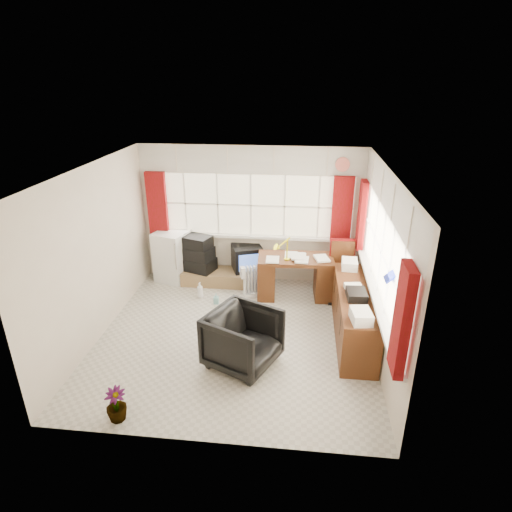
# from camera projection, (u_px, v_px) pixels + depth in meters

# --- Properties ---
(ground) EXTENTS (4.00, 4.00, 0.00)m
(ground) POSITION_uv_depth(u_px,v_px,m) (235.00, 336.00, 6.39)
(ground) COLOR beige
(ground) RESTS_ON ground
(room_walls) EXTENTS (4.00, 4.00, 4.00)m
(room_walls) POSITION_uv_depth(u_px,v_px,m) (233.00, 243.00, 5.80)
(room_walls) COLOR beige
(room_walls) RESTS_ON ground
(window_back) EXTENTS (3.70, 0.12, 3.60)m
(window_back) POSITION_uv_depth(u_px,v_px,m) (251.00, 233.00, 7.79)
(window_back) COLOR #FFF2C9
(window_back) RESTS_ON room_walls
(window_right) EXTENTS (0.12, 3.70, 3.60)m
(window_right) POSITION_uv_depth(u_px,v_px,m) (375.00, 287.00, 5.82)
(window_right) COLOR #FFF2C9
(window_right) RESTS_ON room_walls
(curtains) EXTENTS (3.83, 3.83, 1.15)m
(curtains) POSITION_uv_depth(u_px,v_px,m) (302.00, 226.00, 6.57)
(curtains) COLOR maroon
(curtains) RESTS_ON room_walls
(overhead_cabinets) EXTENTS (3.98, 3.98, 0.48)m
(overhead_cabinets) POSITION_uv_depth(u_px,v_px,m) (308.00, 174.00, 6.30)
(overhead_cabinets) COLOR silver
(overhead_cabinets) RESTS_ON room_walls
(desk) EXTENTS (1.31, 0.70, 0.78)m
(desk) POSITION_uv_depth(u_px,v_px,m) (295.00, 275.00, 7.40)
(desk) COLOR #572F14
(desk) RESTS_ON ground
(desk_lamp) EXTENTS (0.17, 0.16, 0.40)m
(desk_lamp) POSITION_uv_depth(u_px,v_px,m) (287.00, 244.00, 7.07)
(desk_lamp) COLOR #F4ED0A
(desk_lamp) RESTS_ON desk
(task_chair) EXTENTS (0.45, 0.48, 1.05)m
(task_chair) POSITION_uv_depth(u_px,v_px,m) (342.00, 268.00, 7.31)
(task_chair) COLOR black
(task_chair) RESTS_ON ground
(office_chair) EXTENTS (1.13, 1.12, 0.78)m
(office_chair) POSITION_uv_depth(u_px,v_px,m) (243.00, 339.00, 5.64)
(office_chair) COLOR black
(office_chair) RESTS_ON ground
(radiator) EXTENTS (0.41, 0.28, 0.57)m
(radiator) POSITION_uv_depth(u_px,v_px,m) (254.00, 284.00, 7.46)
(radiator) COLOR white
(radiator) RESTS_ON ground
(credenza) EXTENTS (0.50, 2.00, 0.85)m
(credenza) POSITION_uv_depth(u_px,v_px,m) (354.00, 314.00, 6.25)
(credenza) COLOR #572F14
(credenza) RESTS_ON ground
(file_tray) EXTENTS (0.28, 0.35, 0.11)m
(file_tray) POSITION_uv_depth(u_px,v_px,m) (357.00, 295.00, 5.91)
(file_tray) COLOR black
(file_tray) RESTS_ON credenza
(tv_bench) EXTENTS (1.40, 0.50, 0.25)m
(tv_bench) POSITION_uv_depth(u_px,v_px,m) (220.00, 277.00, 7.97)
(tv_bench) COLOR #97744B
(tv_bench) RESTS_ON ground
(crt_tv) EXTENTS (0.64, 0.61, 0.47)m
(crt_tv) POSITION_uv_depth(u_px,v_px,m) (247.00, 258.00, 7.89)
(crt_tv) COLOR black
(crt_tv) RESTS_ON tv_bench
(hifi_stack) EXTENTS (0.73, 0.59, 0.66)m
(hifi_stack) POSITION_uv_depth(u_px,v_px,m) (197.00, 254.00, 7.86)
(hifi_stack) COLOR black
(hifi_stack) RESTS_ON tv_bench
(mini_fridge) EXTENTS (0.70, 0.71, 0.95)m
(mini_fridge) POSITION_uv_depth(u_px,v_px,m) (173.00, 256.00, 7.99)
(mini_fridge) COLOR white
(mini_fridge) RESTS_ON ground
(spray_bottle_a) EXTENTS (0.12, 0.12, 0.28)m
(spray_bottle_a) POSITION_uv_depth(u_px,v_px,m) (200.00, 290.00, 7.45)
(spray_bottle_a) COLOR white
(spray_bottle_a) RESTS_ON ground
(spray_bottle_b) EXTENTS (0.09, 0.09, 0.18)m
(spray_bottle_b) POSITION_uv_depth(u_px,v_px,m) (216.00, 299.00, 7.27)
(spray_bottle_b) COLOR #7FBDBA
(spray_bottle_b) RESTS_ON ground
(flower_vase) EXTENTS (0.27, 0.27, 0.42)m
(flower_vase) POSITION_uv_depth(u_px,v_px,m) (116.00, 405.00, 4.78)
(flower_vase) COLOR black
(flower_vase) RESTS_ON ground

